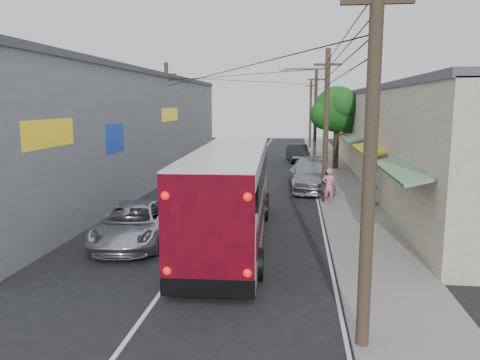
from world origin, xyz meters
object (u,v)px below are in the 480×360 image
(coach_bus, at_px, (231,193))
(parked_car_mid, at_px, (309,167))
(parked_car_far, at_px, (298,153))
(pedestrian_near, at_px, (329,186))
(pedestrian_far, at_px, (372,190))
(parked_suv, at_px, (311,175))
(jeepney, at_px, (133,224))

(coach_bus, bearing_deg, parked_car_mid, 75.13)
(parked_car_far, bearing_deg, coach_bus, -103.49)
(parked_car_mid, xyz_separation_m, pedestrian_near, (0.80, -8.85, 0.23))
(pedestrian_far, bearing_deg, parked_suv, -28.94)
(parked_suv, height_order, pedestrian_near, pedestrian_near)
(parked_car_mid, bearing_deg, pedestrian_far, -67.97)
(parked_car_far, xyz_separation_m, pedestrian_near, (1.60, -18.52, 0.26))
(parked_suv, bearing_deg, coach_bus, -109.58)
(parked_suv, xyz_separation_m, pedestrian_far, (3.00, -4.42, -0.01))
(parked_car_far, xyz_separation_m, pedestrian_far, (3.80, -18.43, 0.10))
(pedestrian_near, bearing_deg, jeepney, 48.75)
(parked_car_far, bearing_deg, pedestrian_far, -85.90)
(coach_bus, distance_m, parked_car_far, 25.18)
(pedestrian_near, bearing_deg, coach_bus, 61.73)
(parked_suv, xyz_separation_m, pedestrian_near, (0.80, -4.51, 0.15))
(coach_bus, height_order, pedestrian_far, coach_bus)
(parked_suv, distance_m, parked_car_far, 14.03)
(parked_car_far, relative_size, pedestrian_near, 2.57)
(coach_bus, relative_size, parked_car_far, 2.61)
(pedestrian_near, relative_size, pedestrian_far, 1.21)
(parked_car_far, distance_m, pedestrian_far, 18.81)
(coach_bus, height_order, parked_car_mid, coach_bus)
(parked_suv, bearing_deg, parked_car_far, 90.86)
(jeepney, relative_size, pedestrian_near, 2.92)
(jeepney, bearing_deg, parked_car_mid, 59.61)
(parked_car_far, distance_m, pedestrian_near, 18.59)
(parked_suv, relative_size, parked_car_far, 1.30)
(parked_car_far, height_order, pedestrian_far, pedestrian_far)
(jeepney, height_order, parked_car_mid, parked_car_mid)
(jeepney, relative_size, parked_car_mid, 1.13)
(jeepney, xyz_separation_m, pedestrian_far, (10.00, 7.66, 0.13))
(jeepney, distance_m, pedestrian_near, 10.87)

